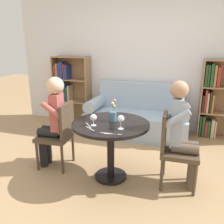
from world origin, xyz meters
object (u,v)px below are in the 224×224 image
object	(u,v)px
bookshelf_right	(217,101)
flower_vase	(113,115)
couch	(137,118)
chair_left	(59,132)
wine_glass_right	(121,119)
person_left	(52,119)
bookshelf_left	(68,91)
chair_right	(174,146)
wine_glass_left	(93,118)
person_right	(183,133)

from	to	relation	value
bookshelf_right	flower_vase	xyz separation A→B (m)	(-1.33, -1.75, 0.14)
couch	chair_left	size ratio (longest dim) A/B	2.03
couch	wine_glass_right	distance (m)	1.82
person_left	wine_glass_right	distance (m)	1.03
bookshelf_left	wine_glass_right	bearing A→B (deg)	-49.46
chair_right	wine_glass_left	world-z (taller)	chair_right
chair_right	flower_vase	size ratio (longest dim) A/B	3.37
bookshelf_right	chair_left	bearing A→B (deg)	-139.54
couch	bookshelf_left	world-z (taller)	bookshelf_left
flower_vase	person_left	bearing A→B (deg)	-177.86
wine_glass_left	bookshelf_left	bearing A→B (deg)	124.76
chair_left	wine_glass_left	xyz separation A→B (m)	(0.58, -0.21, 0.33)
chair_right	wine_glass_left	distance (m)	0.98
chair_right	bookshelf_right	bearing A→B (deg)	-20.75
chair_left	wine_glass_left	world-z (taller)	chair_left
person_left	wine_glass_left	bearing A→B (deg)	69.07
bookshelf_right	chair_left	distance (m)	2.74
chair_left	wine_glass_right	distance (m)	1.00
chair_left	person_right	distance (m)	1.58
flower_vase	wine_glass_left	bearing A→B (deg)	-124.81
person_right	flower_vase	world-z (taller)	person_right
couch	flower_vase	bearing A→B (deg)	-89.86
chair_left	flower_vase	distance (m)	0.81
chair_right	flower_vase	world-z (taller)	flower_vase
couch	person_left	distance (m)	1.77
couch	chair_right	distance (m)	1.67
person_left	person_right	bearing A→B (deg)	87.25
bookshelf_right	couch	bearing A→B (deg)	-168.81
bookshelf_right	person_left	bearing A→B (deg)	-140.51
bookshelf_left	person_right	bearing A→B (deg)	-36.39
bookshelf_right	wine_glass_right	size ratio (longest dim) A/B	8.75
chair_right	person_left	distance (m)	1.58
couch	chair_left	xyz separation A→B (m)	(-0.74, -1.51, 0.18)
chair_left	chair_right	world-z (taller)	same
couch	person_right	bearing A→B (deg)	-60.72
bookshelf_right	person_right	xyz separation A→B (m)	(-0.51, -1.74, -0.00)
chair_left	chair_right	xyz separation A→B (m)	(1.48, 0.03, 0.00)
person_right	wine_glass_left	world-z (taller)	person_right
wine_glass_left	wine_glass_right	xyz separation A→B (m)	(0.33, -0.01, 0.02)
bookshelf_right	wine_glass_right	xyz separation A→B (m)	(-1.17, -1.99, 0.17)
couch	chair_right	size ratio (longest dim) A/B	2.03
bookshelf_left	person_left	world-z (taller)	bookshelf_left
bookshelf_right	chair_right	bearing A→B (deg)	-108.91
couch	bookshelf_right	size ratio (longest dim) A/B	1.33
bookshelf_left	person_left	distance (m)	1.92
person_left	chair_right	bearing A→B (deg)	87.15
person_left	person_right	world-z (taller)	person_right
chair_right	wine_glass_left	size ratio (longest dim) A/B	6.57
chair_right	flower_vase	bearing A→B (deg)	88.53
chair_left	flower_vase	size ratio (longest dim) A/B	3.37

